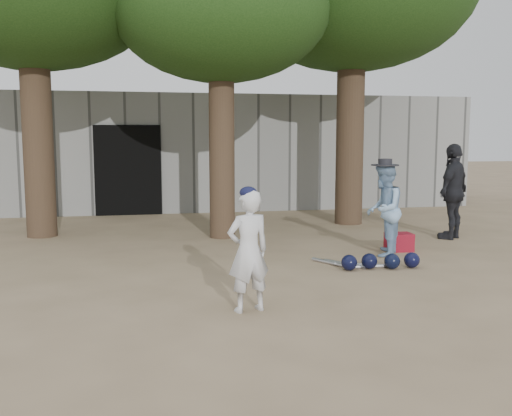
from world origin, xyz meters
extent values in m
plane|color=#937C5E|center=(0.00, 0.00, 0.00)|extent=(70.00, 70.00, 0.00)
imported|color=silver|center=(0.21, -0.51, 0.67)|extent=(0.55, 0.43, 1.34)
imported|color=#89AED5|center=(2.90, 2.00, 0.75)|extent=(0.85, 0.91, 1.49)
imported|color=black|center=(4.82, 3.19, 0.89)|extent=(1.09, 0.98, 1.78)
cube|color=maroon|center=(3.32, 2.28, 0.15)|extent=(0.43, 0.33, 0.30)
cube|color=gray|center=(0.00, 8.00, 1.50)|extent=(16.00, 0.35, 3.00)
cube|color=black|center=(-1.20, 7.80, 1.10)|extent=(1.60, 0.08, 2.20)
cube|color=slate|center=(0.00, 10.50, 1.50)|extent=(16.00, 5.00, 3.00)
sphere|color=black|center=(1.98, 1.10, 0.12)|extent=(0.23, 0.23, 0.23)
sphere|color=black|center=(2.30, 1.13, 0.12)|extent=(0.23, 0.23, 0.23)
sphere|color=black|center=(2.62, 1.05, 0.12)|extent=(0.23, 0.23, 0.23)
sphere|color=black|center=(2.94, 1.07, 0.12)|extent=(0.23, 0.23, 0.23)
cylinder|color=#AFAFB6|center=(1.85, 1.52, 0.03)|extent=(0.40, 0.66, 0.06)
cylinder|color=#AFAFB6|center=(2.03, 1.40, 0.03)|extent=(0.46, 0.62, 0.06)
cylinder|color=#AFAFB6|center=(2.21, 1.28, 0.03)|extent=(0.68, 0.34, 0.06)
cylinder|color=#AFAFB6|center=(2.39, 1.16, 0.03)|extent=(0.72, 0.07, 0.06)
cylinder|color=brown|center=(-2.80, 5.00, 2.75)|extent=(0.56, 0.56, 5.50)
cylinder|color=brown|center=(0.60, 4.20, 2.50)|extent=(0.48, 0.48, 5.00)
ellipsoid|color=#284C19|center=(0.60, 4.20, 4.20)|extent=(4.00, 4.00, 2.60)
cylinder|color=brown|center=(3.60, 5.40, 2.90)|extent=(0.60, 0.60, 5.80)
camera|label=1|loc=(-0.94, -6.48, 1.89)|focal=40.00mm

